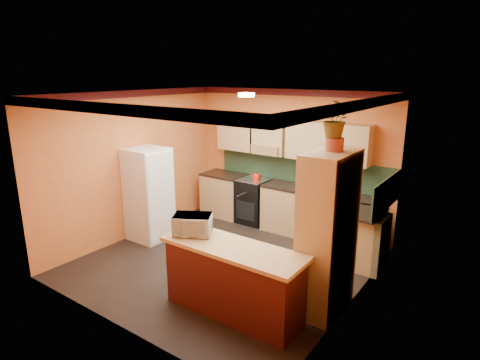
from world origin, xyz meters
name	(u,v)px	position (x,y,z in m)	size (l,w,h in m)	color
room_shell	(236,133)	(0.02, 0.28, 2.09)	(4.24, 4.24, 2.72)	black
base_cabinets_back	(280,207)	(-0.01, 1.80, 0.44)	(3.65, 0.60, 0.88)	tan
countertop_back	(281,185)	(-0.01, 1.80, 0.90)	(3.65, 0.62, 0.04)	black
stove	(254,201)	(-0.64, 1.80, 0.46)	(0.58, 0.58, 0.91)	black
kettle	(257,176)	(-0.54, 1.75, 1.00)	(0.17, 0.17, 0.18)	#B91B0C
sink	(318,190)	(0.76, 1.80, 0.94)	(0.48, 0.40, 0.03)	silver
base_cabinets_right	(359,240)	(1.80, 1.16, 0.44)	(0.60, 0.80, 0.88)	tan
countertop_right	(362,212)	(1.80, 1.16, 0.90)	(0.62, 0.80, 0.04)	black
fridge	(149,194)	(-1.75, 0.00, 0.85)	(0.68, 0.66, 1.70)	white
pantry	(327,234)	(1.85, -0.29, 1.05)	(0.48, 0.90, 2.10)	tan
fern_pot	(334,144)	(1.85, -0.24, 2.18)	(0.22, 0.22, 0.16)	#A33C27
fern	(336,119)	(1.85, -0.24, 2.48)	(0.40, 0.35, 0.44)	tan
breakfast_bar	(233,282)	(0.95, -1.07, 0.44)	(1.80, 0.55, 0.88)	#511312
bar_top	(233,248)	(0.95, -1.07, 0.91)	(1.90, 0.65, 0.05)	tan
microwave	(192,225)	(0.29, -1.07, 1.07)	(0.49, 0.33, 0.27)	white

